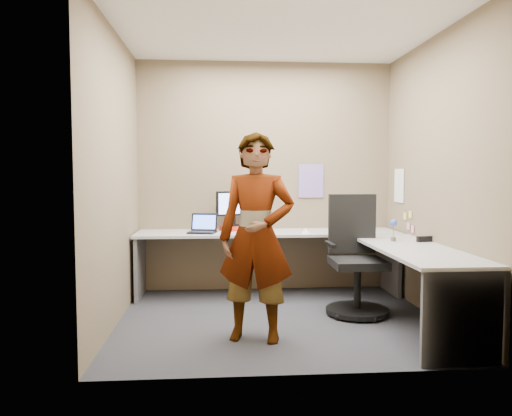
{
  "coord_description": "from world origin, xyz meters",
  "views": [
    {
      "loc": [
        -0.56,
        -4.62,
        1.39
      ],
      "look_at": [
        -0.19,
        0.25,
        1.05
      ],
      "focal_mm": 35.0,
      "sensor_mm": 36.0,
      "label": 1
    }
  ],
  "objects": [
    {
      "name": "calendar_purple",
      "position": [
        0.55,
        1.29,
        1.3
      ],
      "size": [
        0.3,
        0.01,
        0.4
      ],
      "primitive_type": "cube",
      "color": "#846BB7",
      "rests_on": "wall_back"
    },
    {
      "name": "sticky_note_d",
      "position": [
        1.49,
        0.7,
        0.92
      ],
      "size": [
        0.01,
        0.07,
        0.07
      ],
      "primitive_type": "cube",
      "color": "#F2E059",
      "rests_on": "wall_right"
    },
    {
      "name": "sticky_note_a",
      "position": [
        1.49,
        0.55,
        0.95
      ],
      "size": [
        0.01,
        0.07,
        0.07
      ],
      "primitive_type": "cube",
      "color": "#F2E059",
      "rests_on": "wall_right"
    },
    {
      "name": "trackball_mouse",
      "position": [
        -0.07,
        0.91,
        0.76
      ],
      "size": [
        0.12,
        0.08,
        0.07
      ],
      "color": "#B7B7BC",
      "rests_on": "desk"
    },
    {
      "name": "ground",
      "position": [
        0.0,
        0.0,
        0.0
      ],
      "size": [
        3.0,
        3.0,
        0.0
      ],
      "primitive_type": "plane",
      "color": "#25252A",
      "rests_on": "ground"
    },
    {
      "name": "origami",
      "position": [
        0.4,
        0.75,
        0.76
      ],
      "size": [
        0.1,
        0.1,
        0.06
      ],
      "primitive_type": "cone",
      "color": "white",
      "rests_on": "desk"
    },
    {
      "name": "wall_back",
      "position": [
        0.0,
        1.3,
        1.35
      ],
      "size": [
        3.0,
        0.0,
        3.0
      ],
      "primitive_type": "plane",
      "rotation": [
        1.57,
        0.0,
        0.0
      ],
      "color": "brown",
      "rests_on": "ground"
    },
    {
      "name": "office_chair",
      "position": [
        0.8,
        0.18,
        0.47
      ],
      "size": [
        0.61,
        0.61,
        1.16
      ],
      "rotation": [
        0.0,
        0.0,
        -0.01
      ],
      "color": "black",
      "rests_on": "ground"
    },
    {
      "name": "ceiling",
      "position": [
        0.0,
        0.0,
        2.7
      ],
      "size": [
        3.0,
        3.0,
        0.0
      ],
      "primitive_type": "plane",
      "rotation": [
        3.14,
        0.0,
        0.0
      ],
      "color": "white",
      "rests_on": "wall_back"
    },
    {
      "name": "wall_left",
      "position": [
        -1.5,
        0.0,
        1.35
      ],
      "size": [
        0.0,
        2.7,
        2.7
      ],
      "primitive_type": "plane",
      "rotation": [
        1.57,
        0.0,
        1.57
      ],
      "color": "brown",
      "rests_on": "ground"
    },
    {
      "name": "wall_right",
      "position": [
        1.5,
        0.0,
        1.35
      ],
      "size": [
        0.0,
        2.7,
        2.7
      ],
      "primitive_type": "plane",
      "rotation": [
        1.57,
        0.0,
        -1.57
      ],
      "color": "brown",
      "rests_on": "ground"
    },
    {
      "name": "calendar_white",
      "position": [
        1.49,
        0.9,
        1.25
      ],
      "size": [
        0.01,
        0.28,
        0.38
      ],
      "primitive_type": "cube",
      "color": "white",
      "rests_on": "wall_right"
    },
    {
      "name": "paper_ream",
      "position": [
        -0.39,
        1.11,
        0.76
      ],
      "size": [
        0.32,
        0.28,
        0.05
      ],
      "primitive_type": "cube",
      "rotation": [
        0.0,
        0.0,
        0.42
      ],
      "color": "red",
      "rests_on": "desk"
    },
    {
      "name": "person",
      "position": [
        -0.25,
        -0.54,
        0.86
      ],
      "size": [
        0.71,
        0.56,
        1.73
      ],
      "primitive_type": "imported",
      "rotation": [
        0.0,
        0.0,
        -0.26
      ],
      "color": "#999399",
      "rests_on": "ground"
    },
    {
      "name": "monitor",
      "position": [
        -0.39,
        1.12,
        1.02
      ],
      "size": [
        0.4,
        0.21,
        0.4
      ],
      "rotation": [
        0.0,
        0.0,
        0.42
      ],
      "color": "black",
      "rests_on": "paper_ream"
    },
    {
      "name": "sticky_note_c",
      "position": [
        1.49,
        0.48,
        0.8
      ],
      "size": [
        0.01,
        0.07,
        0.07
      ],
      "primitive_type": "cube",
      "color": "pink",
      "rests_on": "wall_right"
    },
    {
      "name": "stapler",
      "position": [
        1.42,
        0.02,
        0.76
      ],
      "size": [
        0.15,
        0.06,
        0.05
      ],
      "primitive_type": "cube",
      "rotation": [
        0.0,
        0.0,
        0.14
      ],
      "color": "black",
      "rests_on": "desk"
    },
    {
      "name": "desk",
      "position": [
        0.44,
        0.39,
        0.59
      ],
      "size": [
        2.98,
        2.58,
        0.73
      ],
      "color": "#ABABAB",
      "rests_on": "ground"
    },
    {
      "name": "flower",
      "position": [
        1.14,
        0.09,
        0.87
      ],
      "size": [
        0.07,
        0.07,
        0.22
      ],
      "color": "brown",
      "rests_on": "desk"
    },
    {
      "name": "sticky_note_b",
      "position": [
        1.49,
        0.6,
        0.82
      ],
      "size": [
        0.01,
        0.07,
        0.07
      ],
      "primitive_type": "cube",
      "color": "pink",
      "rests_on": "wall_right"
    },
    {
      "name": "laptop",
      "position": [
        -0.73,
        0.92,
        0.78
      ],
      "size": [
        0.34,
        0.3,
        0.21
      ],
      "rotation": [
        0.0,
        0.0,
        -0.22
      ],
      "color": "black",
      "rests_on": "desk"
    }
  ]
}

